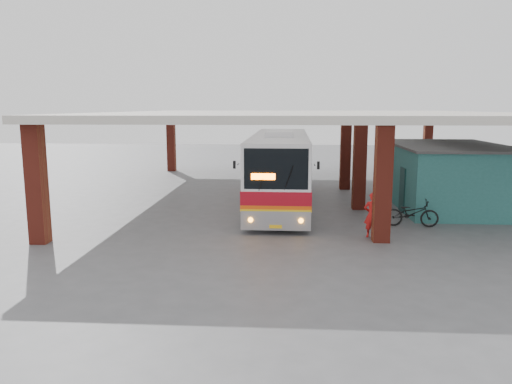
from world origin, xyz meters
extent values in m
plane|color=#515154|center=(0.00, 0.00, 0.00)|extent=(90.00, 90.00, 0.00)
cube|color=maroon|center=(3.00, -3.00, 2.17)|extent=(0.60, 0.60, 4.35)
cube|color=maroon|center=(3.00, 3.00, 2.17)|extent=(0.60, 0.60, 4.35)
cube|color=maroon|center=(3.00, 9.00, 2.17)|extent=(0.60, 0.60, 4.35)
cube|color=maroon|center=(-9.50, -4.00, 2.17)|extent=(0.60, 0.60, 4.35)
cube|color=maroon|center=(-9.50, 17.00, 2.17)|extent=(0.60, 0.60, 4.35)
cube|color=maroon|center=(10.00, 17.00, 2.17)|extent=(0.60, 0.60, 4.35)
cube|color=beige|center=(0.50, 6.50, 4.50)|extent=(21.00, 23.00, 0.30)
cube|color=#296762|center=(7.50, 4.00, 1.50)|extent=(5.00, 8.00, 3.00)
cube|color=#484848|center=(7.50, 4.00, 3.05)|extent=(5.20, 8.20, 0.12)
cube|color=#133634|center=(4.98, 2.50, 1.05)|extent=(0.08, 0.95, 2.10)
cube|color=black|center=(4.98, 5.50, 1.80)|extent=(0.08, 1.20, 1.00)
cube|color=black|center=(4.95, 5.50, 1.80)|extent=(0.04, 1.30, 1.10)
cube|color=white|center=(-0.85, 4.01, 2.05)|extent=(2.81, 12.96, 3.02)
cube|color=white|center=(-0.86, 2.93, 3.67)|extent=(1.32, 3.25, 0.27)
cube|color=gray|center=(-0.90, -2.27, 0.59)|extent=(2.72, 0.45, 0.75)
cube|color=#A60B19|center=(-0.85, 4.01, 1.46)|extent=(2.85, 12.96, 0.54)
cube|color=#EE550D|center=(-0.85, 4.01, 1.12)|extent=(2.85, 12.96, 0.14)
cube|color=yellow|center=(-0.85, 4.01, 0.99)|extent=(2.85, 12.96, 0.11)
cube|color=black|center=(-0.91, -2.42, 2.61)|extent=(2.45, 0.12, 1.56)
cube|color=black|center=(-2.20, 4.88, 2.59)|extent=(0.13, 9.71, 0.97)
cube|color=black|center=(0.51, 4.86, 2.59)|extent=(0.13, 9.71, 0.97)
cube|color=#FF5905|center=(-1.39, -2.48, 2.32)|extent=(0.92, 0.06, 0.24)
sphere|color=orange|center=(-1.88, -2.49, 0.63)|extent=(0.19, 0.19, 0.19)
sphere|color=orange|center=(0.06, -2.50, 0.63)|extent=(0.19, 0.19, 0.19)
cube|color=yellow|center=(-0.91, -2.50, 0.38)|extent=(0.49, 0.03, 0.13)
cylinder|color=black|center=(-2.06, -0.51, 0.54)|extent=(0.35, 1.08, 1.08)
cylinder|color=black|center=(0.28, -0.53, 0.54)|extent=(0.35, 1.08, 1.08)
cylinder|color=black|center=(-1.99, 7.79, 0.54)|extent=(0.35, 1.08, 1.08)
cylinder|color=black|center=(0.35, 7.77, 0.54)|extent=(0.35, 1.08, 1.08)
cylinder|color=black|center=(-1.98, 9.19, 0.54)|extent=(0.35, 1.08, 1.08)
cylinder|color=black|center=(0.36, 9.17, 0.54)|extent=(0.35, 1.08, 1.08)
imported|color=black|center=(4.70, -0.57, 0.57)|extent=(2.25, 0.98, 1.15)
imported|color=red|center=(2.77, -2.40, 0.87)|extent=(0.65, 0.44, 1.74)
cube|color=#AE1223|center=(4.87, 5.26, 0.25)|extent=(0.52, 0.52, 0.07)
cube|color=#AE1223|center=(5.06, 5.23, 0.55)|extent=(0.12, 0.46, 0.66)
cylinder|color=black|center=(4.65, 5.10, 0.11)|extent=(0.03, 0.03, 0.22)
cylinder|color=black|center=(5.02, 5.05, 0.11)|extent=(0.03, 0.03, 0.22)
cylinder|color=black|center=(4.71, 5.47, 0.11)|extent=(0.03, 0.03, 0.22)
cylinder|color=black|center=(5.08, 5.42, 0.11)|extent=(0.03, 0.03, 0.22)
camera|label=1|loc=(-0.47, -21.22, 4.93)|focal=35.00mm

